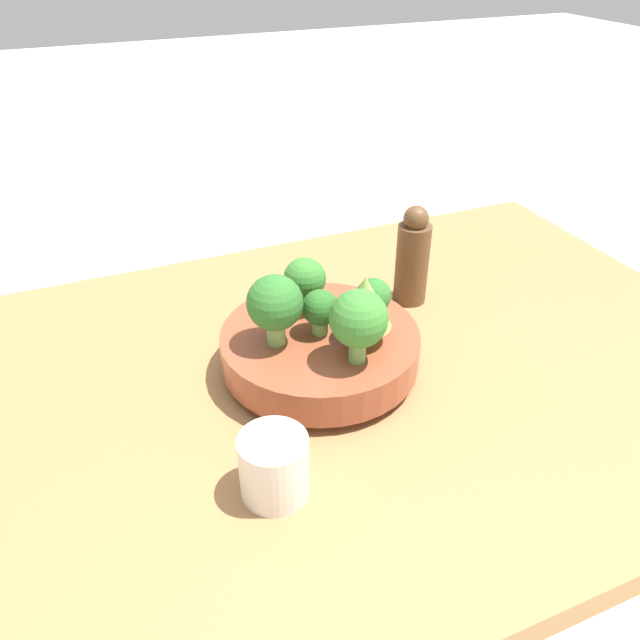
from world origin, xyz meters
TOP-DOWN VIEW (x-y plane):
  - ground_plane at (0.00, 0.00)m, footprint 6.00×6.00m
  - table at (0.00, 0.00)m, footprint 1.20×0.80m
  - bowl at (-0.03, 0.01)m, footprint 0.27×0.27m
  - broccoli_floret_center at (-0.03, 0.01)m, footprint 0.05×0.05m
  - broccoli_floret_back at (-0.02, 0.08)m, footprint 0.06×0.06m
  - romanesco_piece_near at (0.02, -0.02)m, footprint 0.07×0.07m
  - broccoli_floret_right at (0.05, 0.01)m, footprint 0.05×0.05m
  - broccoli_floret_front at (-0.01, -0.06)m, footprint 0.07×0.07m
  - broccoli_floret_left at (-0.09, 0.01)m, footprint 0.07×0.07m
  - cup at (-0.15, -0.17)m, footprint 0.07×0.07m
  - pepper_mill at (0.18, 0.13)m, footprint 0.05×0.05m

SIDE VIEW (x-z plane):
  - ground_plane at x=0.00m, z-range 0.00..0.00m
  - table at x=0.00m, z-range 0.00..0.04m
  - bowl at x=-0.03m, z-range 0.04..0.10m
  - cup at x=-0.15m, z-range 0.04..0.11m
  - pepper_mill at x=0.18m, z-range 0.03..0.20m
  - broccoli_floret_center at x=-0.03m, z-range 0.10..0.17m
  - broccoli_floret_right at x=0.05m, z-range 0.11..0.17m
  - broccoli_floret_back at x=-0.02m, z-range 0.11..0.19m
  - romanesco_piece_near at x=0.02m, z-range 0.11..0.20m
  - broccoli_floret_left at x=-0.09m, z-range 0.11..0.21m
  - broccoli_floret_front at x=-0.01m, z-range 0.11..0.21m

